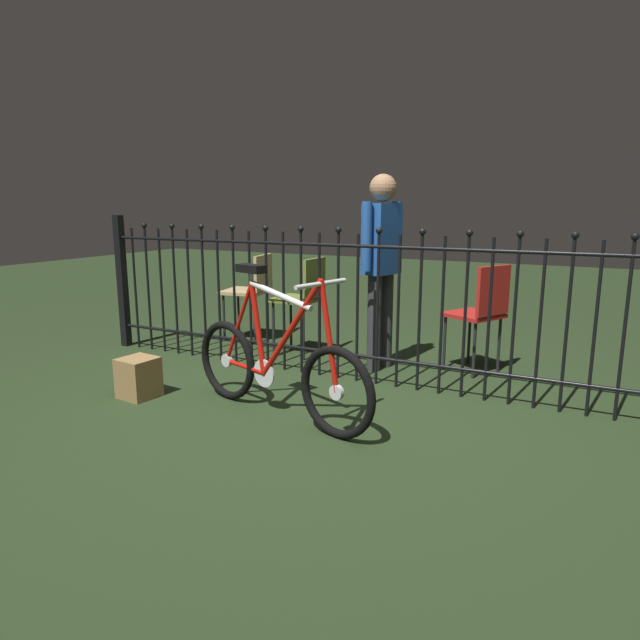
{
  "coord_description": "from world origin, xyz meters",
  "views": [
    {
      "loc": [
        1.54,
        -2.99,
        1.3
      ],
      "look_at": [
        -0.1,
        0.21,
        0.55
      ],
      "focal_mm": 31.31,
      "sensor_mm": 36.0,
      "label": 1
    }
  ],
  "objects_px": {
    "chair_tan": "(253,287)",
    "person_visitor": "(382,257)",
    "bicycle": "(276,366)",
    "display_crate": "(139,378)",
    "chair_red": "(482,308)",
    "chair_olive": "(304,294)"
  },
  "relations": [
    {
      "from": "chair_tan",
      "to": "person_visitor",
      "type": "height_order",
      "value": "person_visitor"
    },
    {
      "from": "bicycle",
      "to": "display_crate",
      "type": "height_order",
      "value": "bicycle"
    },
    {
      "from": "chair_red",
      "to": "chair_tan",
      "type": "height_order",
      "value": "chair_red"
    },
    {
      "from": "person_visitor",
      "to": "chair_red",
      "type": "bearing_deg",
      "value": 17.43
    },
    {
      "from": "chair_olive",
      "to": "bicycle",
      "type": "bearing_deg",
      "value": -67.93
    },
    {
      "from": "chair_red",
      "to": "chair_olive",
      "type": "height_order",
      "value": "chair_olive"
    },
    {
      "from": "chair_red",
      "to": "chair_olive",
      "type": "bearing_deg",
      "value": -173.86
    },
    {
      "from": "chair_red",
      "to": "display_crate",
      "type": "distance_m",
      "value": 2.57
    },
    {
      "from": "chair_tan",
      "to": "display_crate",
      "type": "xyz_separation_m",
      "value": [
        0.24,
        -1.76,
        -0.38
      ]
    },
    {
      "from": "chair_tan",
      "to": "chair_red",
      "type": "bearing_deg",
      "value": -3.32
    },
    {
      "from": "bicycle",
      "to": "chair_red",
      "type": "height_order",
      "value": "bicycle"
    },
    {
      "from": "chair_tan",
      "to": "person_visitor",
      "type": "distance_m",
      "value": 1.54
    },
    {
      "from": "bicycle",
      "to": "chair_red",
      "type": "distance_m",
      "value": 1.78
    },
    {
      "from": "display_crate",
      "to": "chair_tan",
      "type": "bearing_deg",
      "value": 97.75
    },
    {
      "from": "bicycle",
      "to": "person_visitor",
      "type": "height_order",
      "value": "person_visitor"
    },
    {
      "from": "chair_red",
      "to": "bicycle",
      "type": "bearing_deg",
      "value": -121.62
    },
    {
      "from": "chair_tan",
      "to": "chair_olive",
      "type": "bearing_deg",
      "value": -21.59
    },
    {
      "from": "chair_tan",
      "to": "display_crate",
      "type": "bearing_deg",
      "value": -82.25
    },
    {
      "from": "chair_olive",
      "to": "person_visitor",
      "type": "distance_m",
      "value": 0.82
    },
    {
      "from": "bicycle",
      "to": "chair_red",
      "type": "bearing_deg",
      "value": 58.38
    },
    {
      "from": "display_crate",
      "to": "bicycle",
      "type": "bearing_deg",
      "value": 7.1
    },
    {
      "from": "chair_olive",
      "to": "person_visitor",
      "type": "xyz_separation_m",
      "value": [
        0.73,
        -0.07,
        0.36
      ]
    }
  ]
}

